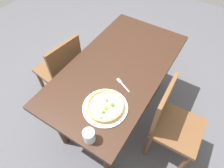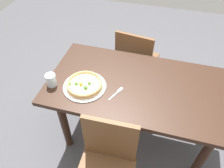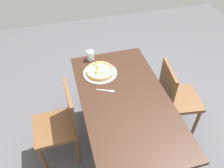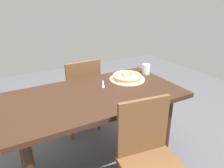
# 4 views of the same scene
# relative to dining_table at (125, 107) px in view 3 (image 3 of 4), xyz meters

# --- Properties ---
(ground_plane) EXTENTS (6.00, 6.00, 0.00)m
(ground_plane) POSITION_rel_dining_table_xyz_m (0.00, 0.00, -0.64)
(ground_plane) COLOR #4C4C51
(dining_table) EXTENTS (1.46, 0.78, 0.75)m
(dining_table) POSITION_rel_dining_table_xyz_m (0.00, 0.00, 0.00)
(dining_table) COLOR #331E14
(dining_table) RESTS_ON ground
(chair_near) EXTENTS (0.41, 0.41, 0.88)m
(chair_near) POSITION_rel_dining_table_xyz_m (-0.10, -0.61, -0.15)
(chair_near) COLOR brown
(chair_near) RESTS_ON ground
(chair_far) EXTENTS (0.45, 0.45, 0.88)m
(chair_far) POSITION_rel_dining_table_xyz_m (-0.13, 0.61, -0.15)
(chair_far) COLOR brown
(chair_far) RESTS_ON ground
(plate) EXTENTS (0.34, 0.34, 0.01)m
(plate) POSITION_rel_dining_table_xyz_m (-0.41, -0.14, 0.11)
(plate) COLOR white
(plate) RESTS_ON dining_table
(pizza) EXTENTS (0.28, 0.28, 0.05)m
(pizza) POSITION_rel_dining_table_xyz_m (-0.41, -0.14, 0.14)
(pizza) COLOR tan
(pizza) RESTS_ON plate
(fork) EXTENTS (0.08, 0.16, 0.00)m
(fork) POSITION_rel_dining_table_xyz_m (-0.15, -0.13, 0.11)
(fork) COLOR silver
(fork) RESTS_ON dining_table
(drinking_glass) EXTENTS (0.08, 0.08, 0.10)m
(drinking_glass) POSITION_rel_dining_table_xyz_m (-0.67, -0.18, 0.16)
(drinking_glass) COLOR silver
(drinking_glass) RESTS_ON dining_table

